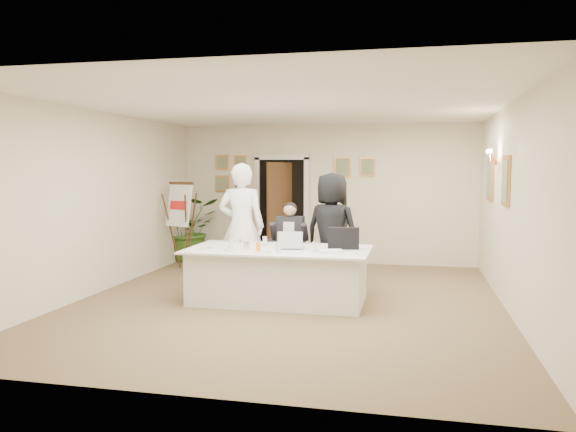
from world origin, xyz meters
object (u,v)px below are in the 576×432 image
at_px(standing_woman, 332,232).
at_px(potted_palm, 189,229).
at_px(seated_man, 290,244).
at_px(laptop_bag, 343,238).
at_px(paper_stack, 331,251).
at_px(laptop, 292,239).
at_px(conference_table, 279,275).
at_px(standing_man, 241,227).
at_px(flip_chart, 183,230).
at_px(steel_jug, 246,245).
at_px(oj_glass, 258,247).

bearing_deg(standing_woman, potted_palm, -15.09).
bearing_deg(seated_man, laptop_bag, -52.14).
bearing_deg(paper_stack, laptop, 158.21).
relative_size(conference_table, standing_man, 1.30).
distance_m(potted_palm, laptop, 4.23).
relative_size(standing_woman, laptop, 5.02).
xyz_separation_m(seated_man, paper_stack, (0.85, -1.29, 0.10)).
relative_size(conference_table, flip_chart, 1.60).
xyz_separation_m(seated_man, flip_chart, (-2.31, 1.06, 0.06)).
relative_size(seated_man, steel_jug, 12.64).
relative_size(seated_man, potted_palm, 1.06).
bearing_deg(standing_man, oj_glass, 109.63).
relative_size(standing_man, standing_woman, 1.08).
xyz_separation_m(standing_woman, laptop, (-0.45, -0.91, -0.01)).
bearing_deg(laptop, paper_stack, -30.31).
height_order(seated_man, oj_glass, seated_man).
bearing_deg(steel_jug, oj_glass, -45.45).
relative_size(flip_chart, oj_glass, 12.53).
bearing_deg(oj_glass, potted_palm, 124.93).
distance_m(seated_man, standing_man, 0.85).
bearing_deg(conference_table, potted_palm, 130.29).
height_order(standing_man, oj_glass, standing_man).
distance_m(laptop_bag, steel_jug, 1.38).
height_order(flip_chart, oj_glass, flip_chart).
height_order(conference_table, steel_jug, steel_jug).
relative_size(laptop, laptop_bag, 0.84).
distance_m(standing_man, potted_palm, 3.10).
relative_size(flip_chart, standing_man, 0.81).
distance_m(conference_table, oj_glass, 0.63).
xyz_separation_m(flip_chart, oj_glass, (2.19, -2.55, 0.08)).
distance_m(laptop, laptop_bag, 0.73).
relative_size(potted_palm, laptop_bag, 2.98).
relative_size(seated_man, standing_woman, 0.75).
relative_size(standing_man, steel_jug, 18.22).
bearing_deg(oj_glass, flip_chart, 130.74).
relative_size(flip_chart, paper_stack, 5.10).
bearing_deg(oj_glass, steel_jug, 134.55).
bearing_deg(laptop, oj_glass, -140.06).
relative_size(conference_table, seated_man, 1.87).
relative_size(flip_chart, laptop, 4.41).
xyz_separation_m(conference_table, flip_chart, (-2.38, 2.15, 0.36)).
xyz_separation_m(flip_chart, standing_woman, (3.02, -1.21, 0.17)).
bearing_deg(laptop, standing_woman, 55.31).
bearing_deg(standing_man, paper_stack, 141.33).
xyz_separation_m(standing_man, laptop, (0.96, -0.68, -0.09)).
distance_m(conference_table, steel_jug, 0.63).
bearing_deg(standing_woman, oj_glass, 76.94).
height_order(flip_chart, standing_woman, standing_woman).
bearing_deg(laptop_bag, standing_woman, 100.80).
bearing_deg(standing_woman, paper_stack, 115.82).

